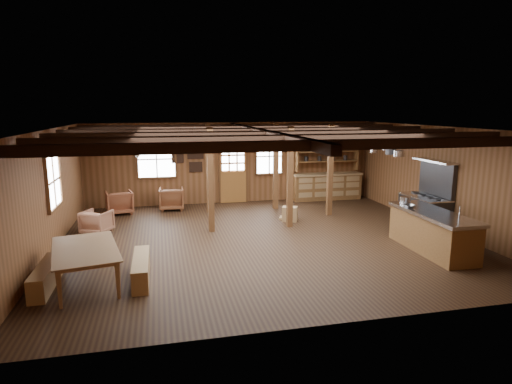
{
  "coord_description": "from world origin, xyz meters",
  "views": [
    {
      "loc": [
        -2.51,
        -10.17,
        3.29
      ],
      "look_at": [
        -0.08,
        0.48,
        1.13
      ],
      "focal_mm": 30.0,
      "sensor_mm": 36.0,
      "label": 1
    }
  ],
  "objects_px": {
    "commercial_range": "(426,206)",
    "armchair_b": "(172,199)",
    "kitchen_island": "(432,231)",
    "armchair_a": "(119,202)",
    "dining_table": "(88,266)",
    "armchair_c": "(97,222)"
  },
  "relations": [
    {
      "from": "kitchen_island",
      "to": "dining_table",
      "type": "xyz_separation_m",
      "value": [
        -7.5,
        -0.24,
        -0.12
      ]
    },
    {
      "from": "commercial_range",
      "to": "dining_table",
      "type": "relative_size",
      "value": 0.93
    },
    {
      "from": "kitchen_island",
      "to": "commercial_range",
      "type": "xyz_separation_m",
      "value": [
        1.05,
        1.8,
        0.14
      ]
    },
    {
      "from": "dining_table",
      "to": "armchair_a",
      "type": "xyz_separation_m",
      "value": [
        0.1,
        5.61,
        0.01
      ]
    },
    {
      "from": "kitchen_island",
      "to": "armchair_a",
      "type": "bearing_deg",
      "value": 144.38
    },
    {
      "from": "dining_table",
      "to": "kitchen_island",
      "type": "bearing_deg",
      "value": -99.91
    },
    {
      "from": "commercial_range",
      "to": "dining_table",
      "type": "xyz_separation_m",
      "value": [
        -8.55,
        -2.04,
        -0.26
      ]
    },
    {
      "from": "armchair_a",
      "to": "armchair_c",
      "type": "xyz_separation_m",
      "value": [
        -0.4,
        -2.11,
        -0.05
      ]
    },
    {
      "from": "kitchen_island",
      "to": "armchair_a",
      "type": "height_order",
      "value": "kitchen_island"
    },
    {
      "from": "commercial_range",
      "to": "armchair_c",
      "type": "distance_m",
      "value": 8.98
    },
    {
      "from": "kitchen_island",
      "to": "armchair_b",
      "type": "height_order",
      "value": "kitchen_island"
    },
    {
      "from": "dining_table",
      "to": "armchair_b",
      "type": "relative_size",
      "value": 2.55
    },
    {
      "from": "armchair_a",
      "to": "armchair_b",
      "type": "bearing_deg",
      "value": 175.74
    },
    {
      "from": "kitchen_island",
      "to": "armchair_b",
      "type": "xyz_separation_m",
      "value": [
        -5.77,
        5.58,
        -0.12
      ]
    },
    {
      "from": "kitchen_island",
      "to": "commercial_range",
      "type": "distance_m",
      "value": 2.09
    },
    {
      "from": "commercial_range",
      "to": "armchair_a",
      "type": "xyz_separation_m",
      "value": [
        -8.44,
        3.57,
        -0.25
      ]
    },
    {
      "from": "armchair_c",
      "to": "armchair_a",
      "type": "bearing_deg",
      "value": -75.23
    },
    {
      "from": "commercial_range",
      "to": "armchair_b",
      "type": "distance_m",
      "value": 7.8
    },
    {
      "from": "commercial_range",
      "to": "armchair_c",
      "type": "bearing_deg",
      "value": 170.6
    },
    {
      "from": "armchair_b",
      "to": "armchair_c",
      "type": "xyz_separation_m",
      "value": [
        -2.03,
        -2.32,
        -0.05
      ]
    },
    {
      "from": "armchair_a",
      "to": "armchair_b",
      "type": "relative_size",
      "value": 1.01
    },
    {
      "from": "commercial_range",
      "to": "armchair_a",
      "type": "bearing_deg",
      "value": 157.06
    }
  ]
}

